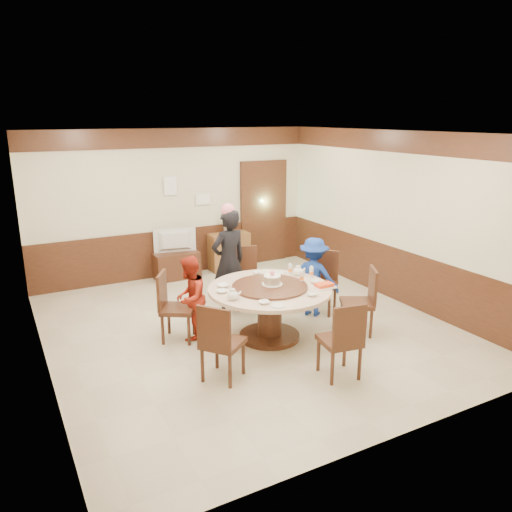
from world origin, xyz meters
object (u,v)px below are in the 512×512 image
banquet_table (270,302)px  shrimp_platter (324,286)px  television (175,241)px  side_cabinet (229,251)px  person_blue (314,277)px  birthday_cake (272,280)px  tv_stand (176,265)px  person_red (190,298)px  thermos (226,224)px  person_standing (229,262)px

banquet_table → shrimp_platter: (0.65, -0.36, 0.24)m
television → side_cabinet: bearing=-168.0°
banquet_table → person_blue: 1.13m
birthday_cake → tv_stand: birthday_cake is taller
person_red → birthday_cake: size_ratio=4.11×
thermos → banquet_table: bearing=-104.6°
person_red → tv_stand: person_red is taller
banquet_table → shrimp_platter: size_ratio=5.66×
birthday_cake → side_cabinet: size_ratio=0.36×
banquet_table → thermos: bearing=75.4°
person_standing → shrimp_platter: bearing=106.5°
side_cabinet → television: bearing=-178.5°
banquet_table → thermos: (0.84, 3.23, 0.41)m
person_standing → side_cabinet: size_ratio=2.07×
person_blue → birthday_cake: 1.10m
banquet_table → birthday_cake: size_ratio=5.90×
banquet_table → shrimp_platter: shrimp_platter is taller
person_red → shrimp_platter: person_red is taller
person_standing → thermos: (0.92, 2.07, 0.11)m
person_standing → birthday_cake: bearing=87.0°
person_standing → person_blue: 1.34m
shrimp_platter → thermos: size_ratio=0.79×
person_blue → tv_stand: (-1.27, 2.76, -0.37)m
person_red → birthday_cake: (1.01, -0.52, 0.26)m
person_red → person_blue: bearing=125.6°
person_blue → thermos: (-0.19, 2.79, 0.32)m
side_cabinet → person_blue: bearing=-87.2°
birthday_cake → thermos: (0.80, 3.22, 0.09)m
birthday_cake → side_cabinet: birthday_cake is taller
shrimp_platter → person_blue: bearing=64.5°
person_red → side_cabinet: size_ratio=1.48×
person_blue → shrimp_platter: person_blue is taller
thermos → person_blue: bearing=-86.1°
television → banquet_table: bearing=104.6°
shrimp_platter → side_cabinet: bearing=86.1°
shrimp_platter → television: (-0.89, 3.56, -0.05)m
birthday_cake → side_cabinet: 3.36m
person_standing → thermos: size_ratio=4.36×
banquet_table → birthday_cake: 0.32m
person_standing → shrimp_platter: person_standing is taller
person_red → tv_stand: 2.79m
person_blue → tv_stand: 3.06m
banquet_table → side_cabinet: (0.90, 3.23, -0.16)m
person_red → thermos: 3.26m
birthday_cake → shrimp_platter: (0.61, -0.38, -0.07)m
banquet_table → side_cabinet: size_ratio=2.12×
tv_stand → thermos: thermos is taller
person_red → birthday_cake: person_red is taller
person_red → television: 2.77m
person_blue → side_cabinet: bearing=-36.4°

